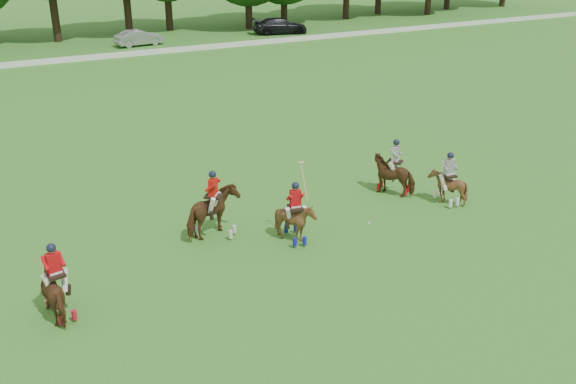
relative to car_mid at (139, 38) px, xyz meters
name	(u,v)px	position (x,y,z in m)	size (l,w,h in m)	color
ground	(334,287)	(-5.96, -42.50, -0.69)	(180.00, 180.00, 0.00)	#2D641C
boundary_rail	(81,58)	(-5.96, -4.50, -0.47)	(120.00, 0.10, 0.44)	white
car_mid	(139,38)	(0.00, 0.00, 0.00)	(1.46, 4.18, 1.38)	#9E9EA3
car_right	(280,26)	(13.92, 0.00, 0.07)	(2.13, 5.24, 1.52)	black
polo_red_a	(58,290)	(-13.49, -40.23, 0.11)	(1.15, 1.90, 2.23)	#492913
polo_red_b	(214,213)	(-7.85, -37.65, 0.19)	(2.23, 2.26, 2.42)	#492913
polo_red_c	(295,220)	(-5.55, -39.29, 0.07)	(1.39, 1.51, 2.70)	#492913
polo_stripe_a	(394,174)	(-0.03, -37.41, 0.12)	(1.78, 1.96, 2.26)	#492913
polo_stripe_b	(447,186)	(1.17, -39.22, 0.04)	(1.18, 1.30, 2.09)	#492913
polo_ball	(369,223)	(-2.56, -39.40, -0.64)	(0.09, 0.09, 0.09)	white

